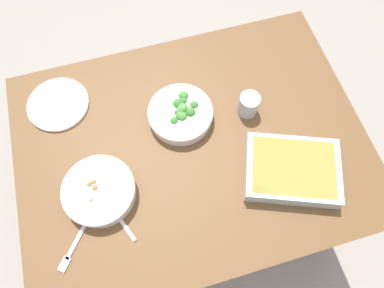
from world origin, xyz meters
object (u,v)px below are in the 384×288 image
(baking_dish, at_px, (292,170))
(spoon_by_stew, at_px, (115,212))
(stew_bowl, at_px, (99,191))
(broccoli_bowl, at_px, (181,114))
(drink_cup, at_px, (248,105))
(fork_on_table, at_px, (73,248))
(side_plate, at_px, (58,104))

(baking_dish, distance_m, spoon_by_stew, 0.59)
(stew_bowl, relative_size, broccoli_bowl, 1.02)
(spoon_by_stew, bearing_deg, drink_cup, 23.61)
(fork_on_table, bearing_deg, baking_dish, 3.15)
(broccoli_bowl, bearing_deg, side_plate, 157.26)
(stew_bowl, distance_m, drink_cup, 0.58)
(side_plate, bearing_deg, baking_dish, -33.85)
(spoon_by_stew, bearing_deg, stew_bowl, 112.54)
(side_plate, xyz_separation_m, spoon_by_stew, (0.12, -0.44, -0.00))
(broccoli_bowl, xyz_separation_m, side_plate, (-0.41, 0.17, -0.02))
(baking_dish, distance_m, fork_on_table, 0.73)
(drink_cup, xyz_separation_m, spoon_by_stew, (-0.53, -0.23, -0.03))
(broccoli_bowl, bearing_deg, fork_on_table, -141.96)
(spoon_by_stew, bearing_deg, baking_dish, -3.13)
(side_plate, bearing_deg, stew_bowl, -76.19)
(stew_bowl, distance_m, broccoli_bowl, 0.38)
(spoon_by_stew, distance_m, fork_on_table, 0.16)
(stew_bowl, bearing_deg, broccoli_bowl, 31.44)
(baking_dish, relative_size, drink_cup, 4.23)
(stew_bowl, height_order, broccoli_bowl, broccoli_bowl)
(drink_cup, xyz_separation_m, side_plate, (-0.65, 0.21, -0.03))
(stew_bowl, distance_m, baking_dish, 0.62)
(stew_bowl, xyz_separation_m, spoon_by_stew, (0.03, -0.07, -0.03))
(broccoli_bowl, distance_m, fork_on_table, 0.55)
(broccoli_bowl, height_order, fork_on_table, broccoli_bowl)
(broccoli_bowl, bearing_deg, baking_dish, -45.71)
(baking_dish, distance_m, side_plate, 0.85)
(drink_cup, xyz_separation_m, fork_on_table, (-0.67, -0.30, -0.04))
(stew_bowl, relative_size, spoon_by_stew, 1.38)
(stew_bowl, xyz_separation_m, side_plate, (-0.09, 0.37, -0.03))
(broccoli_bowl, relative_size, drink_cup, 2.69)
(stew_bowl, distance_m, spoon_by_stew, 0.08)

